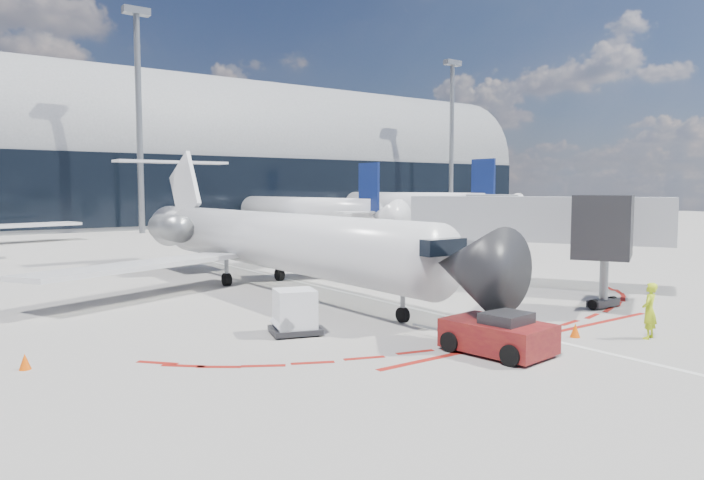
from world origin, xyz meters
TOP-DOWN VIEW (x-y plane):
  - ground at (0.00, 0.00)m, footprint 260.00×260.00m
  - apron_centerline at (0.00, 2.00)m, footprint 0.25×40.00m
  - apron_stop_bar at (0.00, -11.50)m, footprint 14.00×0.25m
  - terminal_building at (0.00, 64.97)m, footprint 150.00×24.15m
  - jet_bridge at (9.79, -3.01)m, footprint 10.03×15.20m
  - light_mast_centre at (5.00, 48.00)m, footprint 0.70×0.70m
  - light_mast_east at (55.00, 48.00)m, footprint 0.70×0.70m
  - regional_jet at (-2.25, 4.08)m, footprint 24.71×30.48m
  - pushback_tug at (-2.76, -12.22)m, footprint 2.53×5.22m
  - ramp_worker at (2.94, -13.97)m, footprint 0.80×0.62m
  - uld_container at (-6.61, -6.26)m, footprint 2.06×1.90m
  - safety_cone_left at (-15.12, -5.50)m, footprint 0.33×0.33m
  - safety_cone_right at (1.06, -12.37)m, footprint 0.35×0.35m
  - bg_airliner_2 at (21.09, 38.45)m, footprint 30.04×31.81m
  - bg_airliner_3 at (39.21, 41.11)m, footprint 33.70×35.68m

SIDE VIEW (x-z plane):
  - ground at x=0.00m, z-range 0.00..0.00m
  - apron_centerline at x=0.00m, z-range 0.00..0.01m
  - apron_stop_bar at x=0.00m, z-range 0.00..0.01m
  - safety_cone_left at x=-15.12m, z-range 0.00..0.46m
  - safety_cone_right at x=1.06m, z-range 0.00..0.49m
  - pushback_tug at x=-2.76m, z-range -0.08..1.26m
  - uld_container at x=-6.61m, z-range -0.01..1.60m
  - ramp_worker at x=2.94m, z-range 0.00..1.95m
  - regional_jet at x=-2.25m, z-range -1.27..6.37m
  - jet_bridge at x=9.79m, z-range 0.56..5.46m
  - bg_airliner_2 at x=21.09m, z-range 0.00..9.72m
  - bg_airliner_3 at x=39.21m, z-range 0.00..10.90m
  - terminal_building at x=0.00m, z-range -3.48..20.52m
  - light_mast_centre at x=5.00m, z-range 0.00..25.00m
  - light_mast_east at x=55.00m, z-range 0.00..25.00m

